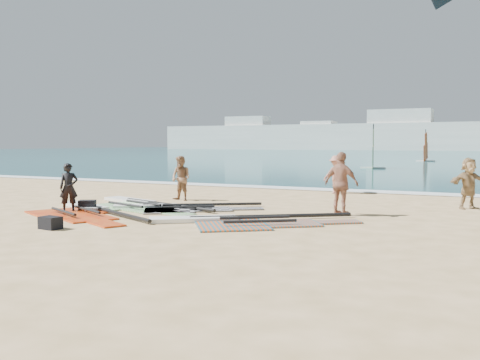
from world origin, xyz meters
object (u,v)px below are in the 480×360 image
at_px(person_wetsuit, 69,188).
at_px(beachgoer_left, 181,178).
at_px(rig_orange, 238,221).
at_px(beachgoer_mid, 336,175).
at_px(rig_green, 137,205).
at_px(rig_red, 84,211).
at_px(gear_bag_far, 50,223).
at_px(beachgoer_back, 341,184).
at_px(rig_grey, 175,208).
at_px(beachgoer_right, 469,183).
at_px(gear_bag_near, 87,205).

relative_size(person_wetsuit, beachgoer_left, 0.92).
distance_m(rig_orange, beachgoer_mid, 9.85).
xyz_separation_m(rig_green, beachgoer_mid, (4.98, 7.83, 0.80)).
distance_m(rig_orange, rig_red, 5.49).
height_order(rig_green, rig_orange, same).
xyz_separation_m(gear_bag_far, beachgoer_left, (-0.79, 7.45, 0.71)).
xyz_separation_m(gear_bag_far, beachgoer_back, (6.07, 6.08, 0.83)).
bearing_deg(rig_grey, gear_bag_far, -131.00).
xyz_separation_m(rig_grey, beachgoer_right, (8.93, 4.70, 0.84)).
height_order(beachgoer_back, beachgoer_right, beachgoer_back).
bearing_deg(beachgoer_left, beachgoer_right, 21.48).
relative_size(rig_orange, person_wetsuit, 3.55).
bearing_deg(person_wetsuit, rig_red, -33.38).
xyz_separation_m(rig_green, person_wetsuit, (-0.89, -2.42, 0.76)).
bearing_deg(beachgoer_mid, rig_red, -122.20).
distance_m(gear_bag_near, person_wetsuit, 0.92).
bearing_deg(beachgoer_left, rig_red, -90.56).
bearing_deg(rig_green, rig_orange, -3.74).
height_order(beachgoer_left, beachgoer_mid, beachgoer_left).
xyz_separation_m(rig_green, beachgoer_left, (0.39, 2.27, 0.83)).
xyz_separation_m(rig_orange, rig_red, (-5.48, -0.29, 0.00)).
bearing_deg(gear_bag_far, beachgoer_back, 45.04).
xyz_separation_m(rig_orange, gear_bag_far, (-3.91, -3.19, 0.12)).
xyz_separation_m(beachgoer_left, beachgoer_back, (6.86, -1.37, 0.12)).
bearing_deg(beachgoer_mid, beachgoer_left, -133.78).
xyz_separation_m(gear_bag_near, gear_bag_far, (1.89, -3.40, -0.01)).
bearing_deg(beachgoer_right, rig_red, 170.25).
distance_m(rig_orange, gear_bag_near, 5.81).
height_order(rig_orange, beachgoer_left, beachgoer_left).
relative_size(rig_orange, gear_bag_near, 10.55).
distance_m(rig_orange, beachgoer_left, 6.40).
xyz_separation_m(person_wetsuit, beachgoer_left, (1.28, 4.69, 0.07)).
relative_size(beachgoer_mid, beachgoer_right, 0.96).
bearing_deg(beachgoer_mid, rig_orange, -93.60).
bearing_deg(gear_bag_near, beachgoer_right, 28.95).
bearing_deg(rig_red, beachgoer_mid, 87.85).
distance_m(gear_bag_far, beachgoer_mid, 13.58).
height_order(rig_red, person_wetsuit, person_wetsuit).
height_order(rig_grey, beachgoer_back, beachgoer_back).
bearing_deg(rig_grey, beachgoer_right, -6.73).
bearing_deg(rig_green, rig_grey, 11.80).
height_order(rig_grey, rig_orange, rig_orange).
xyz_separation_m(beachgoer_mid, beachgoer_right, (5.70, -3.31, 0.03)).
relative_size(rig_grey, beachgoer_left, 2.83).
distance_m(rig_grey, rig_orange, 3.80).
relative_size(gear_bag_far, beachgoer_right, 0.31).
distance_m(rig_red, beachgoer_left, 4.69).
height_order(rig_green, gear_bag_near, gear_bag_near).
distance_m(rig_red, gear_bag_far, 3.30).
bearing_deg(rig_green, beachgoer_mid, 75.14).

